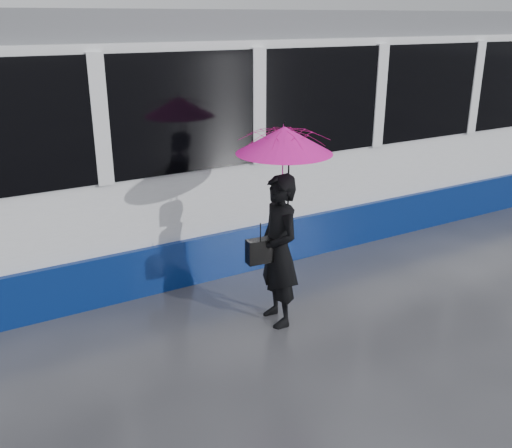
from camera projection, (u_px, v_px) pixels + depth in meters
ground at (229, 330)px, 6.32m from camera, size 90.00×90.00×0.00m
rails at (150, 253)px, 8.34m from camera, size 34.00×1.51×0.02m
tram at (350, 121)px, 9.51m from camera, size 26.00×2.56×3.35m
woman at (279, 251)px, 6.22m from camera, size 0.47×0.67×1.72m
umbrella at (284, 159)px, 5.89m from camera, size 1.11×1.11×1.16m
handbag at (260, 251)px, 6.12m from camera, size 0.32×0.16×0.45m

